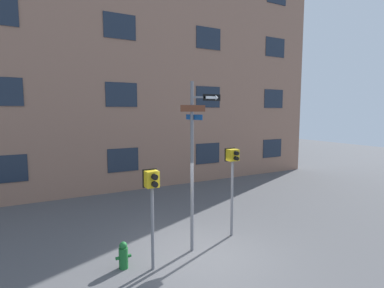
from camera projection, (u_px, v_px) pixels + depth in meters
name	position (u px, v px, depth m)	size (l,w,h in m)	color
ground_plane	(202.00, 257.00, 8.04)	(60.00, 60.00, 0.00)	#515154
building_facade	(119.00, 62.00, 14.22)	(24.00, 0.63, 12.49)	#936B56
street_sign_pole	(194.00, 154.00, 8.16)	(1.26, 0.88, 4.69)	slate
pedestrian_signal_left	(152.00, 192.00, 7.21)	(0.37, 0.40, 2.50)	slate
pedestrian_signal_right	(233.00, 168.00, 9.21)	(0.39, 0.40, 2.77)	slate
fire_hydrant	(123.00, 255.00, 7.43)	(0.39, 0.23, 0.68)	#196028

